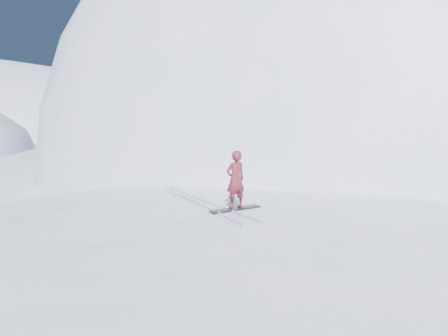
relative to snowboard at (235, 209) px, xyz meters
name	(u,v)px	position (x,y,z in m)	size (l,w,h in m)	color
ground	(316,329)	(0.94, -3.06, -2.41)	(400.00, 400.00, 0.00)	white
near_ridge	(293,280)	(1.94, -0.06, -2.41)	(36.00, 28.00, 4.80)	white
summit_peak	(371,167)	(22.94, 22.94, -2.41)	(60.00, 56.00, 56.00)	white
peak_shoulder	(290,183)	(10.94, 16.94, -2.41)	(28.00, 24.00, 18.00)	white
wind_bumps	(260,298)	(0.38, -0.94, -2.41)	(16.00, 14.40, 1.00)	white
snowboard	(235,209)	(0.00, 0.00, 0.00)	(1.65, 0.31, 0.03)	black
snowboarder	(235,180)	(0.00, 0.00, 0.86)	(0.62, 0.41, 1.70)	maroon
board_tracks	(203,202)	(-0.63, 1.24, 0.01)	(1.35, 5.96, 0.04)	silver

